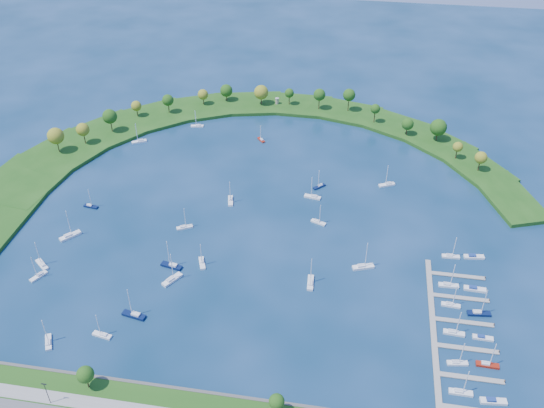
% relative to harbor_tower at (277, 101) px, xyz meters
% --- Properties ---
extents(ground, '(700.00, 700.00, 0.00)m').
position_rel_harbor_tower_xyz_m(ground, '(10.03, -115.88, -4.02)').
color(ground, '#07273D').
rests_on(ground, ground).
extents(breakwater, '(286.74, 247.64, 2.00)m').
position_rel_harbor_tower_xyz_m(breakwater, '(-36.30, -67.17, -3.03)').
color(breakwater, '#1B4713').
rests_on(breakwater, ground).
extents(breakwater_trees, '(235.74, 86.39, 14.62)m').
position_rel_harbor_tower_xyz_m(breakwater_trees, '(-8.02, -30.10, 6.56)').
color(breakwater_trees, '#382314').
rests_on(breakwater_trees, breakwater).
extents(harbor_tower, '(2.60, 2.60, 3.93)m').
position_rel_harbor_tower_xyz_m(harbor_tower, '(0.00, 0.00, 0.00)').
color(harbor_tower, gray).
rests_on(harbor_tower, breakwater).
extents(dock_system, '(24.28, 82.00, 1.60)m').
position_rel_harbor_tower_xyz_m(dock_system, '(95.33, -176.88, -3.67)').
color(dock_system, gray).
rests_on(dock_system, ground).
extents(moored_boat_0, '(8.62, 6.30, 12.56)m').
position_rel_harbor_tower_xyz_m(moored_boat_0, '(-71.45, -58.12, -3.10)').
color(moored_boat_0, white).
rests_on(moored_boat_0, ground).
extents(moored_boat_1, '(8.13, 7.20, 12.52)m').
position_rel_harbor_tower_xyz_m(moored_boat_1, '(-76.35, -166.27, -3.10)').
color(moored_boat_1, white).
rests_on(moored_boat_1, ground).
extents(moored_boat_2, '(4.16, 8.67, 12.29)m').
position_rel_harbor_tower_xyz_m(moored_boat_2, '(-6.52, -106.83, -3.10)').
color(moored_boat_2, white).
rests_on(moored_boat_2, ground).
extents(moored_boat_3, '(8.65, 3.75, 12.31)m').
position_rel_harbor_tower_xyz_m(moored_boat_3, '(33.38, -96.94, -3.10)').
color(moored_boat_3, white).
rests_on(moored_boat_3, ground).
extents(moored_boat_4, '(9.82, 4.59, 13.93)m').
position_rel_harbor_tower_xyz_m(moored_boat_4, '(-20.94, -157.96, -3.05)').
color(moored_boat_4, '#09153B').
rests_on(moored_boat_4, ground).
extents(moored_boat_5, '(7.80, 3.37, 11.09)m').
position_rel_harbor_tower_xyz_m(moored_boat_5, '(-43.34, -34.43, -3.14)').
color(moored_boat_5, white).
rests_on(moored_boat_5, ground).
extents(moored_boat_6, '(8.68, 5.69, 12.44)m').
position_rel_harbor_tower_xyz_m(moored_boat_6, '(70.11, -79.81, -3.10)').
color(moored_boat_6, white).
rests_on(moored_boat_6, ground).
extents(moored_boat_7, '(7.56, 4.55, 10.76)m').
position_rel_harbor_tower_xyz_m(moored_boat_7, '(38.23, -117.05, -3.15)').
color(moored_boat_7, white).
rests_on(moored_boat_7, ground).
extents(moored_boat_8, '(5.53, 7.83, 11.35)m').
position_rel_harbor_tower_xyz_m(moored_boat_8, '(-74.33, -173.19, -3.13)').
color(moored_boat_8, white).
rests_on(moored_boat_8, ground).
extents(moored_boat_9, '(7.75, 5.34, 11.18)m').
position_rel_harbor_tower_xyz_m(moored_boat_9, '(-23.06, -131.13, -3.13)').
color(moored_boat_9, white).
rests_on(moored_boat_9, ground).
extents(moored_boat_10, '(8.49, 9.34, 14.54)m').
position_rel_harbor_tower_xyz_m(moored_boat_10, '(-72.95, -145.98, -3.03)').
color(moored_boat_10, white).
rests_on(moored_boat_10, ground).
extents(moored_boat_11, '(7.45, 3.01, 10.65)m').
position_rel_harbor_tower_xyz_m(moored_boat_11, '(-73.11, -122.53, -3.15)').
color(moored_boat_11, '#09153B').
rests_on(moored_boat_11, ground).
extents(moored_boat_12, '(6.41, 6.40, 10.40)m').
position_rel_harbor_tower_xyz_m(moored_boat_12, '(35.75, -87.11, -3.15)').
color(moored_boat_12, '#09153B').
rests_on(moored_boat_12, ground).
extents(moored_boat_13, '(7.28, 9.49, 13.99)m').
position_rel_harbor_tower_xyz_m(moored_boat_13, '(-18.20, -166.20, -3.05)').
color(moored_boat_13, white).
rests_on(moored_boat_13, ground).
extents(moored_boat_14, '(9.72, 5.65, 13.79)m').
position_rel_harbor_tower_xyz_m(moored_boat_14, '(60.26, -145.25, -3.06)').
color(moored_boat_14, white).
rests_on(moored_boat_14, ground).
extents(moored_boat_15, '(9.94, 4.44, 14.12)m').
position_rel_harbor_tower_xyz_m(moored_boat_15, '(-26.82, -187.88, -3.04)').
color(moored_boat_15, '#09153B').
rests_on(moored_boat_15, ground).
extents(moored_boat_16, '(2.97, 8.98, 13.02)m').
position_rel_harbor_tower_xyz_m(moored_boat_16, '(39.10, -158.62, -3.08)').
color(moored_boat_16, white).
rests_on(moored_boat_16, ground).
extents(moored_boat_17, '(7.84, 3.43, 11.14)m').
position_rel_harbor_tower_xyz_m(moored_boat_17, '(-35.15, -199.43, -3.14)').
color(moored_boat_17, white).
rests_on(moored_boat_17, ground).
extents(moored_boat_18, '(5.63, 7.99, 11.57)m').
position_rel_harbor_tower_xyz_m(moored_boat_18, '(-53.50, -205.95, -3.12)').
color(moored_boat_18, white).
rests_on(moored_boat_18, ground).
extents(moored_boat_19, '(5.42, 6.12, 9.43)m').
position_rel_harbor_tower_xyz_m(moored_boat_19, '(-2.27, -44.58, -3.17)').
color(moored_boat_19, maroon).
rests_on(moored_boat_19, ground).
extents(moored_boat_20, '(4.94, 8.23, 11.70)m').
position_rel_harbor_tower_xyz_m(moored_boat_20, '(-8.56, -154.00, -3.12)').
color(moored_boat_20, white).
rests_on(moored_boat_20, ground).
extents(docked_boat_0, '(8.06, 2.32, 11.82)m').
position_rel_harbor_tower_xyz_m(docked_boat_0, '(95.55, -203.58, -3.12)').
color(docked_boat_0, white).
rests_on(docked_boat_0, ground).
extents(docked_boat_1, '(9.04, 3.32, 1.80)m').
position_rel_harbor_tower_xyz_m(docked_boat_1, '(106.00, -205.39, -3.36)').
color(docked_boat_1, white).
rests_on(docked_boat_1, ground).
extents(docked_boat_2, '(7.68, 3.15, 10.96)m').
position_rel_harbor_tower_xyz_m(docked_boat_2, '(95.56, -191.00, -3.14)').
color(docked_boat_2, white).
rests_on(docked_boat_2, ground).
extents(docked_boat_3, '(8.14, 2.52, 11.87)m').
position_rel_harbor_tower_xyz_m(docked_boat_3, '(106.05, -190.09, -3.12)').
color(docked_boat_3, maroon).
rests_on(docked_boat_3, ground).
extents(docked_boat_4, '(8.09, 2.76, 11.69)m').
position_rel_harbor_tower_xyz_m(docked_boat_4, '(95.55, -176.71, -3.12)').
color(docked_boat_4, white).
rests_on(docked_boat_4, ground).
extents(docked_boat_5, '(7.63, 2.36, 1.54)m').
position_rel_harbor_tower_xyz_m(docked_boat_5, '(106.02, -177.38, -3.45)').
color(docked_boat_5, white).
rests_on(docked_boat_5, ground).
extents(docked_boat_6, '(7.57, 2.61, 10.94)m').
position_rel_harbor_tower_xyz_m(docked_boat_6, '(95.56, -162.05, -3.14)').
color(docked_boat_6, white).
rests_on(docked_boat_6, ground).
extents(docked_boat_7, '(9.23, 3.50, 13.24)m').
position_rel_harbor_tower_xyz_m(docked_boat_7, '(106.03, -164.95, -3.07)').
color(docked_boat_7, '#09153B').
rests_on(docked_boat_7, ground).
extents(docked_boat_8, '(8.25, 2.52, 12.04)m').
position_rel_harbor_tower_xyz_m(docked_boat_8, '(95.55, -150.76, -3.11)').
color(docked_boat_8, white).
rests_on(docked_boat_8, ground).
extents(docked_boat_9, '(9.00, 2.89, 1.81)m').
position_rel_harbor_tower_xyz_m(docked_boat_9, '(106.00, -151.25, -3.35)').
color(docked_boat_9, white).
rests_on(docked_boat_9, ground).
extents(docked_boat_10, '(7.75, 2.50, 11.26)m').
position_rel_harbor_tower_xyz_m(docked_boat_10, '(97.96, -131.99, -3.13)').
color(docked_boat_10, white).
rests_on(docked_boat_10, ground).
extents(docked_boat_11, '(9.03, 3.58, 1.79)m').
position_rel_harbor_tower_xyz_m(docked_boat_11, '(107.90, -130.65, -3.36)').
color(docked_boat_11, white).
rests_on(docked_boat_11, ground).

